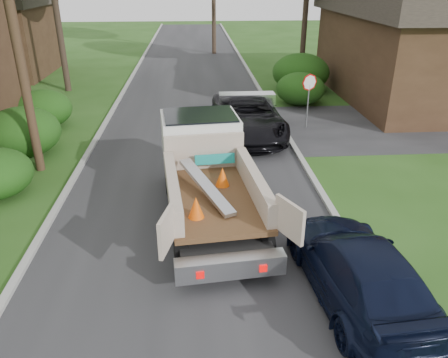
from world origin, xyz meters
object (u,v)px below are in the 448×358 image
object	(u,v)px
house_right	(430,40)
black_pickup	(248,116)
utility_pole	(12,18)
navy_suv	(359,269)
stop_sign	(309,90)
flatbed_truck	(205,163)

from	to	relation	value
house_right	black_pickup	distance (m)	12.26
utility_pole	navy_suv	world-z (taller)	utility_pole
house_right	black_pickup	xyz separation A→B (m)	(-10.60, -5.72, -2.31)
utility_pole	stop_sign	bearing A→B (deg)	20.62
black_pickup	flatbed_truck	bearing A→B (deg)	-108.39
flatbed_truck	navy_suv	bearing A→B (deg)	-61.24
stop_sign	black_pickup	bearing A→B (deg)	-165.60
flatbed_truck	utility_pole	bearing A→B (deg)	147.37
navy_suv	black_pickup	bearing A→B (deg)	-88.92
flatbed_truck	navy_suv	xyz separation A→B (m)	(3.12, -4.52, -0.63)
navy_suv	house_right	bearing A→B (deg)	-124.69
stop_sign	black_pickup	size ratio (longest dim) A/B	0.41
black_pickup	navy_suv	bearing A→B (deg)	-84.69
house_right	flatbed_truck	distance (m)	17.49
house_right	stop_sign	bearing A→B (deg)	-147.34
flatbed_truck	black_pickup	xyz separation A→B (m)	(2.02, 6.26, -0.50)
utility_pole	flatbed_truck	bearing A→B (deg)	-26.79
black_pickup	navy_suv	world-z (taller)	black_pickup
flatbed_truck	black_pickup	world-z (taller)	flatbed_truck
house_right	black_pickup	size ratio (longest dim) A/B	2.12
black_pickup	house_right	bearing A→B (deg)	27.81
flatbed_truck	house_right	bearing A→B (deg)	37.67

